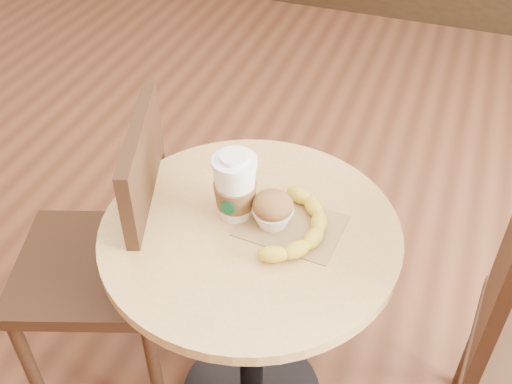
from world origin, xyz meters
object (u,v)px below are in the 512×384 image
muffin (273,210)px  banana (301,227)px  chair_left (113,254)px  coffee_cup (235,189)px  cafe_table (251,285)px

muffin → banana: (0.07, -0.01, -0.02)m
chair_left → banana: chair_left is taller
chair_left → banana: size_ratio=3.35×
coffee_cup → banana: size_ratio=0.62×
cafe_table → muffin: (0.05, 0.03, 0.25)m
banana → coffee_cup: bearing=179.7°
coffee_cup → banana: coffee_cup is taller
cafe_table → chair_left: 0.41m
cafe_table → chair_left: size_ratio=0.78×
muffin → banana: size_ratio=0.35×
cafe_table → chair_left: (-0.41, -0.02, -0.01)m
cafe_table → muffin: bearing=33.0°
coffee_cup → banana: bearing=-6.2°
muffin → cafe_table: bearing=-147.0°
cafe_table → coffee_cup: size_ratio=4.21×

